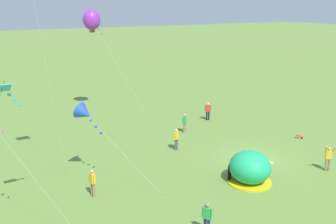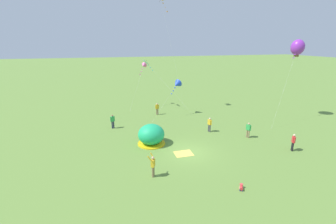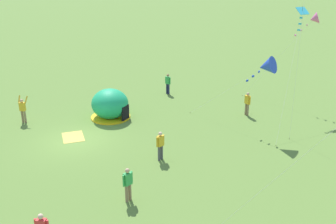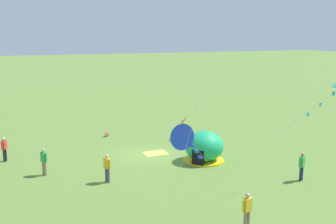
{
  "view_description": "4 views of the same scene",
  "coord_description": "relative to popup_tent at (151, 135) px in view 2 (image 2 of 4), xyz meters",
  "views": [
    {
      "loc": [
        -20.87,
        18.16,
        11.15
      ],
      "look_at": [
        2.85,
        5.56,
        3.57
      ],
      "focal_mm": 42.0,
      "sensor_mm": 36.0,
      "label": 1
    },
    {
      "loc": [
        -7.23,
        -18.0,
        9.99
      ],
      "look_at": [
        -0.54,
        5.34,
        2.46
      ],
      "focal_mm": 24.0,
      "sensor_mm": 36.0,
      "label": 2
    },
    {
      "loc": [
        22.84,
        -2.05,
        10.66
      ],
      "look_at": [
        3.92,
        4.69,
        2.75
      ],
      "focal_mm": 42.0,
      "sensor_mm": 36.0,
      "label": 3
    },
    {
      "loc": [
        9.44,
        25.87,
        8.62
      ],
      "look_at": [
        0.53,
        4.85,
        4.1
      ],
      "focal_mm": 42.0,
      "sensor_mm": 36.0,
      "label": 4
    }
  ],
  "objects": [
    {
      "name": "kite_orange",
      "position": [
        4.31,
        11.96,
        14.35
      ],
      "size": [
        3.74,
        2.79,
        16.23
      ],
      "color": "silver",
      "rests_on": "ground"
    },
    {
      "name": "popup_tent",
      "position": [
        0.0,
        0.0,
        0.0
      ],
      "size": [
        2.81,
        2.81,
        2.1
      ],
      "color": "#1EAD6B",
      "rests_on": "ground"
    },
    {
      "name": "person_watching_sky",
      "position": [
        7.18,
        1.34,
        -0.03
      ],
      "size": [
        0.38,
        0.54,
        1.72
      ],
      "color": "#4C4C51",
      "rests_on": "ground"
    },
    {
      "name": "person_center_field",
      "position": [
        2.85,
        9.39,
        -0.03
      ],
      "size": [
        0.58,
        0.31,
        1.72
      ],
      "color": "#8C7251",
      "rests_on": "ground"
    },
    {
      "name": "kite_purple",
      "position": [
        20.23,
        3.56,
        8.4
      ],
      "size": [
        6.43,
        4.45,
        10.4
      ],
      "color": "silver",
      "rests_on": "ground"
    },
    {
      "name": "picnic_blanket",
      "position": [
        2.45,
        -2.95,
        -0.99
      ],
      "size": [
        1.72,
        1.33,
        0.01
      ],
      "primitive_type": "cube",
      "rotation": [
        0.0,
        0.0,
        -0.02
      ],
      "color": "gold",
      "rests_on": "ground"
    },
    {
      "name": "kite_pink",
      "position": [
        2.02,
        14.94,
        5.5
      ],
      "size": [
        3.63,
        4.31,
        7.01
      ],
      "color": "silver",
      "rests_on": "ground"
    },
    {
      "name": "person_far_back",
      "position": [
        10.49,
        -1.35,
        -0.03
      ],
      "size": [
        0.39,
        0.53,
        1.72
      ],
      "color": "#8C7251",
      "rests_on": "ground"
    },
    {
      "name": "kite_blue",
      "position": [
        5.59,
        8.84,
        3.38
      ],
      "size": [
        5.34,
        3.97,
        5.05
      ],
      "color": "silver",
      "rests_on": "ground"
    },
    {
      "name": "person_strolling",
      "position": [
        12.72,
        -5.26,
        -0.03
      ],
      "size": [
        0.39,
        0.53,
        1.72
      ],
      "color": "black",
      "rests_on": "ground"
    },
    {
      "name": "person_near_tent",
      "position": [
        -3.59,
        5.61,
        -0.03
      ],
      "size": [
        0.54,
        0.39,
        1.72
      ],
      "color": "#1E2347",
      "rests_on": "ground"
    },
    {
      "name": "kite_cyan",
      "position": [
        2.4,
        13.51,
        5.84
      ],
      "size": [
        6.08,
        5.65,
        7.48
      ],
      "color": "silver",
      "rests_on": "ground"
    },
    {
      "name": "ground_plane",
      "position": [
        3.04,
        -2.81,
        -1.0
      ],
      "size": [
        300.0,
        300.0,
        0.0
      ],
      "primitive_type": "plane",
      "color": "olive"
    },
    {
      "name": "toddler_crawling",
      "position": [
        4.57,
        -9.15,
        -0.82
      ],
      "size": [
        0.44,
        0.53,
        0.32
      ],
      "color": "red",
      "rests_on": "ground"
    },
    {
      "name": "person_flying_kite",
      "position": [
        -1.11,
        -5.83,
        0.0
      ],
      "size": [
        0.66,
        0.72,
        1.89
      ],
      "color": "#8C7251",
      "rests_on": "ground"
    }
  ]
}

